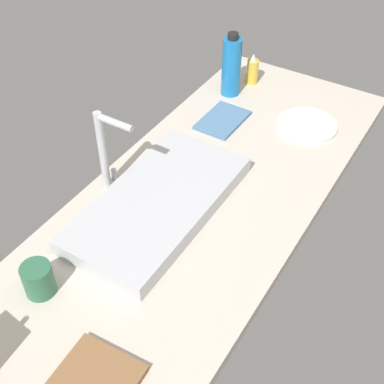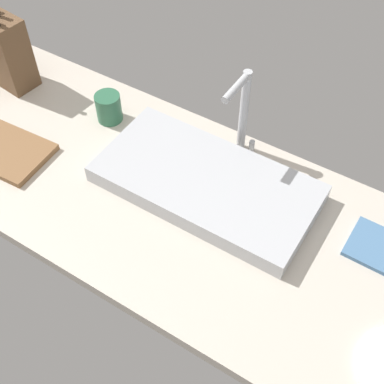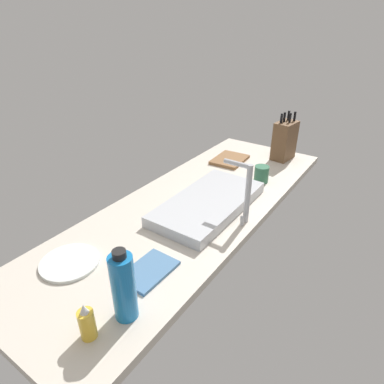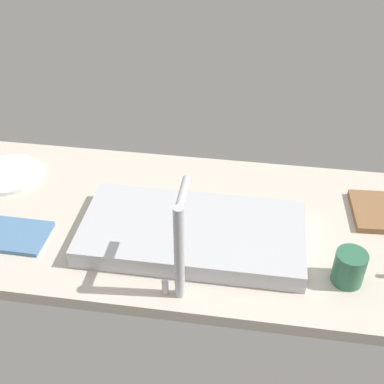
# 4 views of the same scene
# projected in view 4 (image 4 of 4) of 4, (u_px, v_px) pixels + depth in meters

# --- Properties ---
(countertop_slab) EXTENTS (1.84, 0.63, 0.04)m
(countertop_slab) POSITION_uv_depth(u_px,v_px,m) (192.00, 226.00, 1.43)
(countertop_slab) COLOR beige
(countertop_slab) RESTS_ON ground
(sink_basin) EXTENTS (0.58, 0.29, 0.05)m
(sink_basin) POSITION_uv_depth(u_px,v_px,m) (192.00, 233.00, 1.34)
(sink_basin) COLOR #B7BABF
(sink_basin) RESTS_ON countertop_slab
(faucet) EXTENTS (0.06, 0.13, 0.26)m
(faucet) POSITION_uv_depth(u_px,v_px,m) (179.00, 243.00, 1.13)
(faucet) COLOR #B7BABF
(faucet) RESTS_ON countertop_slab
(dinner_plate) EXTENTS (0.21, 0.21, 0.01)m
(dinner_plate) POSITION_uv_depth(u_px,v_px,m) (9.00, 174.00, 1.58)
(dinner_plate) COLOR silver
(dinner_plate) RESTS_ON countertop_slab
(dish_towel) EXTENTS (0.19, 0.13, 0.01)m
(dish_towel) POSITION_uv_depth(u_px,v_px,m) (12.00, 235.00, 1.36)
(dish_towel) COLOR teal
(dish_towel) RESTS_ON countertop_slab
(coffee_mug) EXTENTS (0.08, 0.08, 0.09)m
(coffee_mug) POSITION_uv_depth(u_px,v_px,m) (349.00, 268.00, 1.22)
(coffee_mug) COLOR #2D6647
(coffee_mug) RESTS_ON countertop_slab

